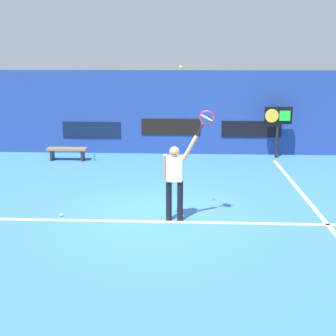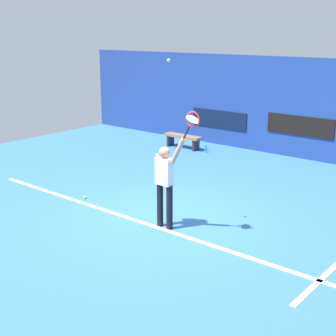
{
  "view_description": "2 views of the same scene",
  "coord_description": "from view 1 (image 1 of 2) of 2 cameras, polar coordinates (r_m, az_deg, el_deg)",
  "views": [
    {
      "loc": [
        0.64,
        -9.55,
        3.54
      ],
      "look_at": [
        0.21,
        -0.21,
        1.16
      ],
      "focal_mm": 46.4,
      "sensor_mm": 36.0,
      "label": 1
    },
    {
      "loc": [
        6.34,
        -7.52,
        3.91
      ],
      "look_at": [
        0.03,
        0.1,
        1.09
      ],
      "focal_mm": 52.2,
      "sensor_mm": 36.0,
      "label": 2
    }
  ],
  "objects": [
    {
      "name": "tennis_racket",
      "position": [
        9.24,
        5.02,
        6.4
      ],
      "size": [
        0.44,
        0.27,
        0.61
      ],
      "color": "black"
    },
    {
      "name": "tennis_player",
      "position": [
        9.5,
        0.89,
        -1.19
      ],
      "size": [
        0.76,
        0.31,
        1.94
      ],
      "color": "black",
      "rests_on": "ground_plane"
    },
    {
      "name": "court_bench",
      "position": [
        15.79,
        -13.1,
        2.19
      ],
      "size": [
        1.4,
        0.36,
        0.45
      ],
      "color": "olive",
      "rests_on": "ground_plane"
    },
    {
      "name": "court_sideline",
      "position": [
        12.46,
        16.85,
        -2.83
      ],
      "size": [
        0.1,
        7.0,
        0.01
      ],
      "primitive_type": "cube",
      "color": "white",
      "rests_on": "ground_plane"
    },
    {
      "name": "tennis_ball",
      "position": [
        9.13,
        1.69,
        13.11
      ],
      "size": [
        0.07,
        0.07,
        0.07
      ],
      "primitive_type": "sphere",
      "color": "#CCE033"
    },
    {
      "name": "sponsor_banner_portside",
      "position": [
        16.71,
        -10.02,
        4.97
      ],
      "size": [
        2.2,
        0.03,
        0.6
      ],
      "primitive_type": "cube",
      "color": "#0C1933"
    },
    {
      "name": "spare_ball",
      "position": [
        10.32,
        -13.83,
        -6.03
      ],
      "size": [
        0.07,
        0.07,
        0.07
      ],
      "primitive_type": "sphere",
      "color": "#CCE033",
      "rests_on": "ground_plane"
    },
    {
      "name": "sponsor_banner_center",
      "position": [
        16.3,
        0.36,
        5.43
      ],
      "size": [
        2.2,
        0.03,
        0.6
      ],
      "primitive_type": "cube",
      "color": "black"
    },
    {
      "name": "back_wall",
      "position": [
        16.35,
        0.38,
        7.29
      ],
      "size": [
        18.0,
        0.2,
        3.11
      ],
      "primitive_type": "cube",
      "color": "navy",
      "rests_on": "ground_plane"
    },
    {
      "name": "scoreboard_clock",
      "position": [
        16.08,
        14.26,
        6.38
      ],
      "size": [
        0.96,
        0.2,
        1.85
      ],
      "color": "black",
      "rests_on": "ground_plane"
    },
    {
      "name": "sponsor_banner_starboard",
      "position": [
        16.47,
        10.88,
        5.04
      ],
      "size": [
        2.2,
        0.03,
        0.6
      ],
      "primitive_type": "cube",
      "color": "black"
    },
    {
      "name": "water_bottle",
      "position": [
        15.6,
        -9.68,
        1.4
      ],
      "size": [
        0.07,
        0.07,
        0.24
      ],
      "primitive_type": "cylinder",
      "color": "#338CD8",
      "rests_on": "ground_plane"
    },
    {
      "name": "ground_plane",
      "position": [
        10.21,
        -1.13,
        -6.03
      ],
      "size": [
        18.0,
        18.0,
        0.0
      ],
      "primitive_type": "plane",
      "color": "#3870B2"
    },
    {
      "name": "court_baseline",
      "position": [
        9.71,
        -1.34,
        -7.07
      ],
      "size": [
        10.0,
        0.1,
        0.01
      ],
      "primitive_type": "cube",
      "color": "white",
      "rests_on": "ground_plane"
    }
  ]
}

